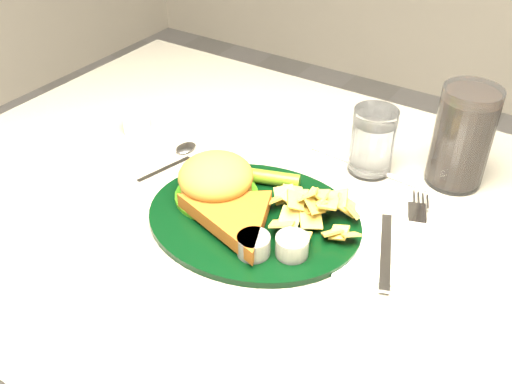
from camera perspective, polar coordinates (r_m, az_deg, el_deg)
table at (r=1.08m, az=2.95°, el=-18.01°), size 1.20×0.80×0.75m
dinner_plate at (r=0.78m, az=-0.23°, el=-0.98°), size 0.34×0.30×0.07m
water_glass at (r=0.89m, az=11.58°, el=5.00°), size 0.09×0.09×0.11m
cola_glass at (r=0.89m, az=19.95°, el=5.18°), size 0.11×0.11×0.15m
fork_napkin at (r=0.77m, az=13.15°, el=-5.26°), size 0.21×0.23×0.01m
spoon at (r=0.91m, az=-9.16°, el=2.36°), size 0.07×0.14×0.01m
ramekin at (r=1.02m, az=-11.87°, el=6.75°), size 0.05×0.05×0.03m
wrapped_straw at (r=0.92m, az=10.94°, el=2.49°), size 0.21×0.08×0.01m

